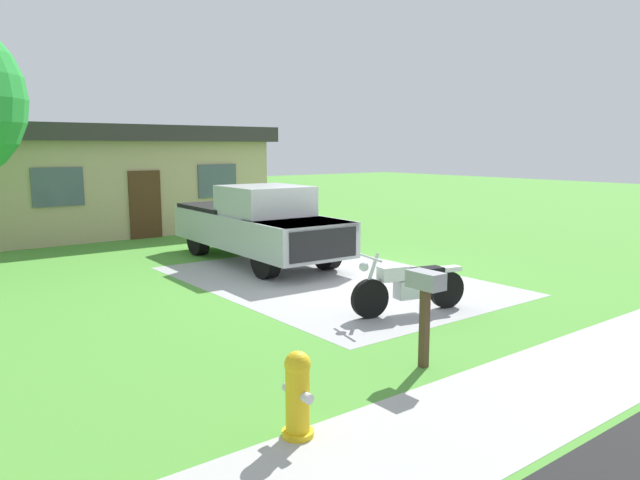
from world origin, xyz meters
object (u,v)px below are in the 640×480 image
Objects in this scene: fire_hydrant at (298,395)px; mailbox at (425,293)px; motorcycle at (409,286)px; neighbor_house at (116,177)px; pickup_truck at (256,223)px.

fire_hydrant is 2.49m from mailbox.
fire_hydrant is 0.69× the size of mailbox.
mailbox is (-1.69, -1.90, 0.51)m from motorcycle.
mailbox reaches higher than motorcycle.
fire_hydrant is at bearing -167.46° from mailbox.
neighbor_house is at bearing 91.42° from motorcycle.
motorcycle is 13.55m from neighbor_house.
mailbox is (-2.09, -7.50, 0.03)m from pickup_truck.
motorcycle reaches higher than fire_hydrant.
pickup_truck reaches higher than mailbox.
fire_hydrant is 0.09× the size of neighbor_house.
pickup_truck is (0.40, 5.60, 0.48)m from motorcycle.
mailbox is at bearing -105.56° from pickup_truck.
pickup_truck is 6.54× the size of fire_hydrant.
neighbor_house is (3.72, 15.91, 1.36)m from fire_hydrant.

